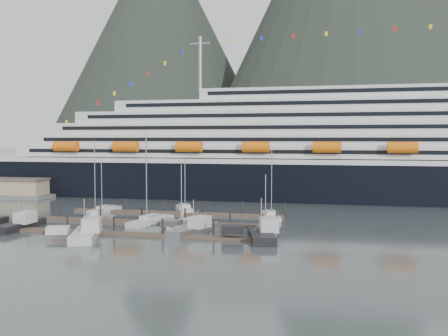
{
  "coord_description": "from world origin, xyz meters",
  "views": [
    {
      "loc": [
        31.26,
        -93.3,
        16.61
      ],
      "look_at": [
        4.7,
        22.0,
        10.0
      ],
      "focal_mm": 42.0,
      "sensor_mm": 36.0,
      "label": 1
    }
  ],
  "objects_px": {
    "trawler_a": "(19,224)",
    "trawler_b": "(84,234)",
    "sailboat_h": "(265,233)",
    "sailboat_c": "(183,226)",
    "trawler_c": "(193,228)",
    "sailboat_e": "(105,211)",
    "trawler_d": "(260,234)",
    "cruise_ship": "(340,155)",
    "sailboat_g": "(271,216)",
    "sailboat_d": "(150,221)",
    "sailboat_f": "(185,210)",
    "sailboat_b": "(96,216)"
  },
  "relations": [
    {
      "from": "trawler_a",
      "to": "trawler_b",
      "type": "height_order",
      "value": "trawler_b"
    },
    {
      "from": "sailboat_h",
      "to": "trawler_b",
      "type": "distance_m",
      "value": 30.42
    },
    {
      "from": "sailboat_c",
      "to": "sailboat_h",
      "type": "relative_size",
      "value": 1.12
    },
    {
      "from": "trawler_b",
      "to": "trawler_c",
      "type": "relative_size",
      "value": 0.91
    },
    {
      "from": "sailboat_e",
      "to": "trawler_a",
      "type": "distance_m",
      "value": 24.17
    },
    {
      "from": "trawler_d",
      "to": "cruise_ship",
      "type": "bearing_deg",
      "value": -25.25
    },
    {
      "from": "cruise_ship",
      "to": "sailboat_g",
      "type": "height_order",
      "value": "cruise_ship"
    },
    {
      "from": "sailboat_c",
      "to": "sailboat_d",
      "type": "xyz_separation_m",
      "value": [
        -7.7,
        3.02,
        0.05
      ]
    },
    {
      "from": "trawler_c",
      "to": "sailboat_g",
      "type": "bearing_deg",
      "value": -10.68
    },
    {
      "from": "sailboat_f",
      "to": "trawler_b",
      "type": "bearing_deg",
      "value": 145.04
    },
    {
      "from": "cruise_ship",
      "to": "trawler_d",
      "type": "xyz_separation_m",
      "value": [
        -12.17,
        -63.25,
        -11.1
      ]
    },
    {
      "from": "sailboat_b",
      "to": "sailboat_e",
      "type": "relative_size",
      "value": 1.19
    },
    {
      "from": "cruise_ship",
      "to": "sailboat_b",
      "type": "xyz_separation_m",
      "value": [
        -49.44,
        -47.8,
        -11.59
      ]
    },
    {
      "from": "sailboat_g",
      "to": "sailboat_d",
      "type": "bearing_deg",
      "value": 101.84
    },
    {
      "from": "sailboat_g",
      "to": "trawler_b",
      "type": "height_order",
      "value": "sailboat_g"
    },
    {
      "from": "sailboat_b",
      "to": "sailboat_f",
      "type": "relative_size",
      "value": 1.33
    },
    {
      "from": "sailboat_c",
      "to": "sailboat_f",
      "type": "height_order",
      "value": "sailboat_f"
    },
    {
      "from": "cruise_ship",
      "to": "sailboat_e",
      "type": "bearing_deg",
      "value": -142.06
    },
    {
      "from": "sailboat_c",
      "to": "sailboat_f",
      "type": "distance_m",
      "value": 21.52
    },
    {
      "from": "cruise_ship",
      "to": "trawler_a",
      "type": "distance_m",
      "value": 86.16
    },
    {
      "from": "sailboat_e",
      "to": "sailboat_f",
      "type": "relative_size",
      "value": 1.12
    },
    {
      "from": "cruise_ship",
      "to": "trawler_c",
      "type": "height_order",
      "value": "cruise_ship"
    },
    {
      "from": "sailboat_f",
      "to": "trawler_d",
      "type": "distance_m",
      "value": 35.81
    },
    {
      "from": "sailboat_e",
      "to": "sailboat_g",
      "type": "height_order",
      "value": "sailboat_g"
    },
    {
      "from": "trawler_c",
      "to": "sailboat_d",
      "type": "bearing_deg",
      "value": 72.18
    },
    {
      "from": "sailboat_d",
      "to": "sailboat_g",
      "type": "relative_size",
      "value": 1.22
    },
    {
      "from": "sailboat_b",
      "to": "trawler_c",
      "type": "height_order",
      "value": "sailboat_b"
    },
    {
      "from": "sailboat_e",
      "to": "sailboat_f",
      "type": "height_order",
      "value": "sailboat_e"
    },
    {
      "from": "sailboat_e",
      "to": "trawler_a",
      "type": "height_order",
      "value": "sailboat_e"
    },
    {
      "from": "trawler_c",
      "to": "trawler_d",
      "type": "height_order",
      "value": "trawler_d"
    },
    {
      "from": "sailboat_c",
      "to": "trawler_b",
      "type": "height_order",
      "value": "sailboat_c"
    },
    {
      "from": "cruise_ship",
      "to": "sailboat_e",
      "type": "relative_size",
      "value": 14.88
    },
    {
      "from": "sailboat_c",
      "to": "sailboat_e",
      "type": "relative_size",
      "value": 0.87
    },
    {
      "from": "sailboat_b",
      "to": "sailboat_g",
      "type": "relative_size",
      "value": 1.11
    },
    {
      "from": "trawler_a",
      "to": "trawler_d",
      "type": "relative_size",
      "value": 0.94
    },
    {
      "from": "sailboat_f",
      "to": "trawler_d",
      "type": "xyz_separation_m",
      "value": [
        21.93,
        -28.3,
        0.51
      ]
    },
    {
      "from": "sailboat_f",
      "to": "trawler_d",
      "type": "height_order",
      "value": "sailboat_f"
    },
    {
      "from": "sailboat_f",
      "to": "trawler_c",
      "type": "relative_size",
      "value": 0.96
    },
    {
      "from": "sailboat_c",
      "to": "trawler_d",
      "type": "bearing_deg",
      "value": -112.17
    },
    {
      "from": "sailboat_b",
      "to": "trawler_d",
      "type": "relative_size",
      "value": 1.27
    },
    {
      "from": "sailboat_b",
      "to": "sailboat_e",
      "type": "xyz_separation_m",
      "value": [
        -1.91,
        7.77,
        -0.03
      ]
    },
    {
      "from": "cruise_ship",
      "to": "sailboat_c",
      "type": "height_order",
      "value": "cruise_ship"
    },
    {
      "from": "sailboat_e",
      "to": "trawler_b",
      "type": "height_order",
      "value": "sailboat_e"
    },
    {
      "from": "sailboat_d",
      "to": "sailboat_e",
      "type": "bearing_deg",
      "value": 64.75
    },
    {
      "from": "sailboat_d",
      "to": "sailboat_h",
      "type": "height_order",
      "value": "sailboat_d"
    },
    {
      "from": "trawler_b",
      "to": "trawler_d",
      "type": "bearing_deg",
      "value": -96.33
    },
    {
      "from": "cruise_ship",
      "to": "sailboat_f",
      "type": "bearing_deg",
      "value": -134.29
    },
    {
      "from": "sailboat_c",
      "to": "sailboat_h",
      "type": "xyz_separation_m",
      "value": [
        15.86,
        -3.9,
        -0.02
      ]
    },
    {
      "from": "sailboat_e",
      "to": "trawler_c",
      "type": "bearing_deg",
      "value": -118.44
    },
    {
      "from": "sailboat_f",
      "to": "trawler_a",
      "type": "bearing_deg",
      "value": 116.54
    }
  ]
}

